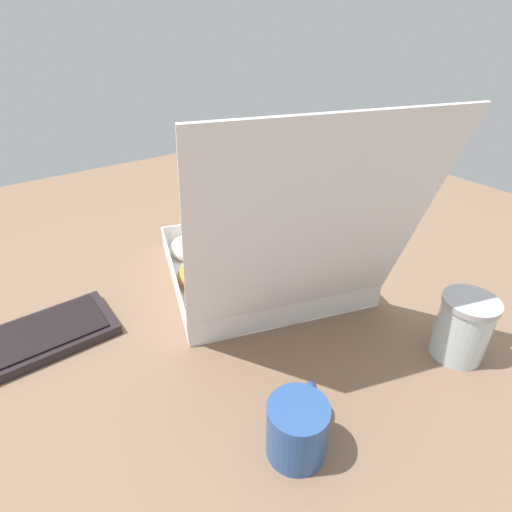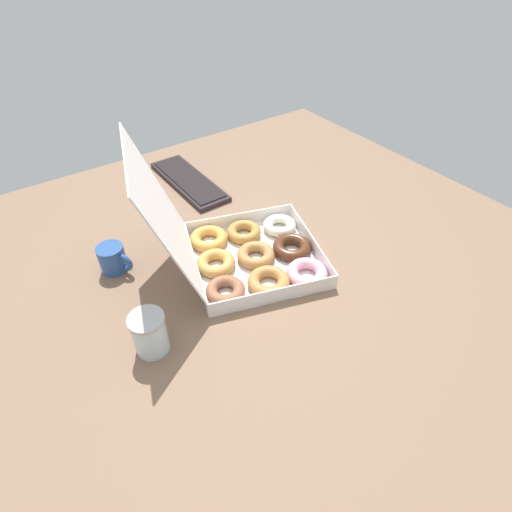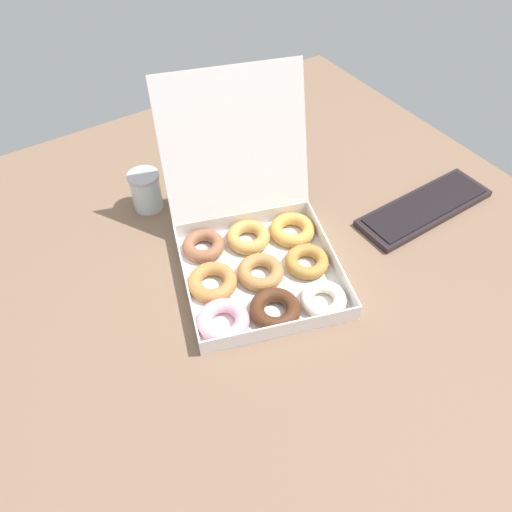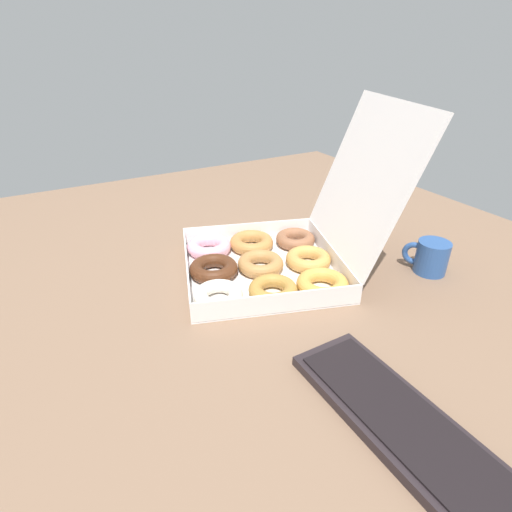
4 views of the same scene
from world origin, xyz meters
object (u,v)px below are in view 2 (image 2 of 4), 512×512
(donut_box, at_px, (248,252))
(glass_jar, at_px, (150,333))
(coffee_mug, at_px, (113,258))
(keyboard, at_px, (189,181))

(donut_box, height_order, glass_jar, donut_box)
(donut_box, height_order, coffee_mug, donut_box)
(coffee_mug, bearing_deg, keyboard, -52.56)
(donut_box, distance_m, glass_jar, 0.39)
(coffee_mug, bearing_deg, donut_box, -120.51)
(keyboard, bearing_deg, coffee_mug, 127.44)
(donut_box, distance_m, keyboard, 0.53)
(donut_box, bearing_deg, keyboard, -7.69)
(donut_box, bearing_deg, coffee_mug, 59.49)
(glass_jar, bearing_deg, keyboard, -34.27)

